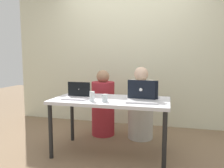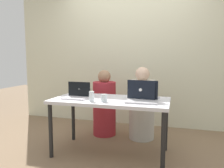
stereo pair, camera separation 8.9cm
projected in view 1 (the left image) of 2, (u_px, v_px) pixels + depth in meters
The scene contains 10 objects.
ground_plane at pixel (111, 153), 2.81m from camera, with size 12.00×12.00×0.00m, color #7B6248.
back_wall at pixel (130, 57), 4.00m from camera, with size 4.50×0.10×2.47m, color beige.
desk at pixel (111, 104), 2.74m from camera, with size 1.44×0.71×0.71m.
person_on_left at pixel (103, 106), 3.47m from camera, with size 0.43×0.43×1.04m.
person_on_right at pixel (141, 107), 3.31m from camera, with size 0.43×0.43×1.09m.
laptop_front_left at pixel (77, 95), 2.75m from camera, with size 0.31×0.24×0.20m.
laptop_back_right at pixel (143, 95), 2.71m from camera, with size 0.38×0.31×0.24m.
laptop_front_right at pixel (142, 97), 2.56m from camera, with size 0.37×0.29×0.24m.
water_glass_left at pixel (92, 97), 2.57m from camera, with size 0.06×0.06×0.12m.
water_glass_center at pixel (105, 98), 2.54m from camera, with size 0.07×0.07×0.09m.
Camera 1 is at (0.69, -2.60, 1.21)m, focal length 35.00 mm.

